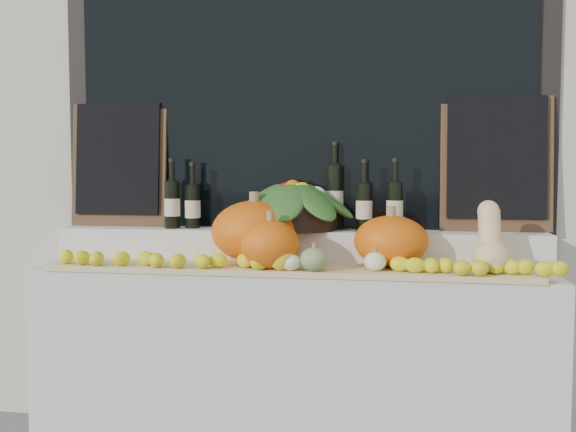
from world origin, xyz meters
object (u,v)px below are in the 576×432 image
Objects in this scene: pumpkin_left at (255,231)px; butternut_squash at (490,242)px; pumpkin_right at (391,241)px; produce_bowl at (293,205)px; wine_bottle_tall at (335,197)px.

butternut_squash is (1.01, -0.12, -0.02)m from pumpkin_left.
butternut_squash is at bearing -6.88° from pumpkin_left.
produce_bowl reaches higher than pumpkin_right.
wine_bottle_tall is (0.34, 0.23, 0.15)m from pumpkin_left.
produce_bowl is (-0.86, 0.28, 0.13)m from butternut_squash.
pumpkin_right is at bearing -22.69° from produce_bowl.
pumpkin_left is at bearing 173.12° from butternut_squash.
wine_bottle_tall reaches higher than pumpkin_left.
produce_bowl is (0.15, 0.16, 0.11)m from pumpkin_left.
wine_bottle_tall is at bearing 20.84° from produce_bowl.
pumpkin_right is 0.52m from produce_bowl.
pumpkin_left is 1.21× the size of pumpkin_right.
wine_bottle_tall is at bearing 34.42° from pumpkin_left.
pumpkin_left is at bearing -145.58° from wine_bottle_tall.
butternut_squash is at bearing -27.96° from wine_bottle_tall.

